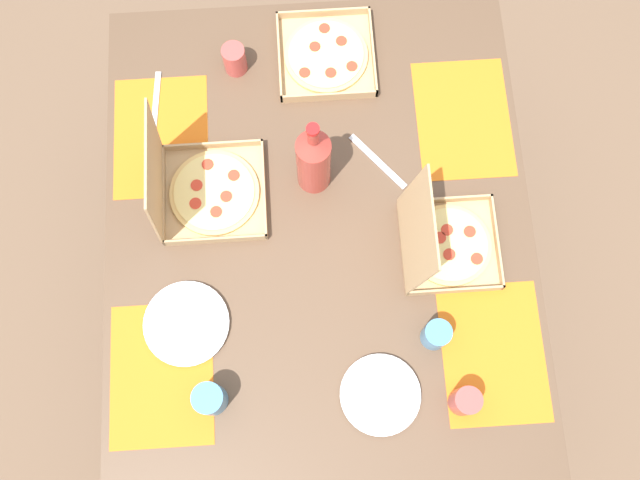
{
  "coord_description": "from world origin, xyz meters",
  "views": [
    {
      "loc": [
        -0.5,
        0.03,
        2.58
      ],
      "look_at": [
        0.0,
        0.0,
        0.77
      ],
      "focal_mm": 39.65,
      "sensor_mm": 36.0,
      "label": 1
    }
  ],
  "objects_px": {
    "pizza_box_edge_far": "(202,189)",
    "plate_middle": "(187,324)",
    "pizza_box_corner_left": "(326,56)",
    "plate_near_right": "(380,395)",
    "soda_bottle": "(314,160)",
    "cup_spare": "(465,401)",
    "cup_clear_right": "(235,59)",
    "cup_dark": "(210,399)",
    "cup_clear_left": "(436,335)",
    "pizza_box_center": "(443,242)"
  },
  "relations": [
    {
      "from": "plate_middle",
      "to": "cup_clear_right",
      "type": "distance_m",
      "value": 0.75
    },
    {
      "from": "pizza_box_center",
      "to": "cup_dark",
      "type": "xyz_separation_m",
      "value": [
        -0.36,
        0.61,
        0.01
      ]
    },
    {
      "from": "plate_middle",
      "to": "cup_spare",
      "type": "relative_size",
      "value": 2.17
    },
    {
      "from": "pizza_box_edge_far",
      "to": "soda_bottle",
      "type": "relative_size",
      "value": 0.96
    },
    {
      "from": "pizza_box_edge_far",
      "to": "pizza_box_center",
      "type": "bearing_deg",
      "value": -106.69
    },
    {
      "from": "plate_near_right",
      "to": "pizza_box_corner_left",
      "type": "bearing_deg",
      "value": 4.37
    },
    {
      "from": "soda_bottle",
      "to": "cup_clear_left",
      "type": "height_order",
      "value": "soda_bottle"
    },
    {
      "from": "plate_near_right",
      "to": "cup_clear_right",
      "type": "bearing_deg",
      "value": 19.4
    },
    {
      "from": "plate_near_right",
      "to": "soda_bottle",
      "type": "bearing_deg",
      "value": 12.44
    },
    {
      "from": "cup_clear_left",
      "to": "pizza_box_edge_far",
      "type": "bearing_deg",
      "value": 53.72
    },
    {
      "from": "plate_middle",
      "to": "plate_near_right",
      "type": "height_order",
      "value": "same"
    },
    {
      "from": "plate_middle",
      "to": "soda_bottle",
      "type": "bearing_deg",
      "value": -42.77
    },
    {
      "from": "cup_clear_right",
      "to": "cup_dark",
      "type": "height_order",
      "value": "cup_dark"
    },
    {
      "from": "cup_spare",
      "to": "cup_clear_right",
      "type": "bearing_deg",
      "value": 28.75
    },
    {
      "from": "plate_middle",
      "to": "pizza_box_center",
      "type": "bearing_deg",
      "value": -76.29
    },
    {
      "from": "pizza_box_edge_far",
      "to": "plate_near_right",
      "type": "relative_size",
      "value": 1.53
    },
    {
      "from": "plate_middle",
      "to": "plate_near_right",
      "type": "relative_size",
      "value": 1.09
    },
    {
      "from": "pizza_box_corner_left",
      "to": "plate_near_right",
      "type": "xyz_separation_m",
      "value": [
        -0.95,
        -0.07,
        -0.0
      ]
    },
    {
      "from": "pizza_box_edge_far",
      "to": "plate_middle",
      "type": "xyz_separation_m",
      "value": [
        -0.35,
        0.05,
        -0.04
      ]
    },
    {
      "from": "cup_spare",
      "to": "cup_clear_left",
      "type": "bearing_deg",
      "value": 17.51
    },
    {
      "from": "pizza_box_edge_far",
      "to": "plate_near_right",
      "type": "distance_m",
      "value": 0.71
    },
    {
      "from": "pizza_box_center",
      "to": "soda_bottle",
      "type": "distance_m",
      "value": 0.4
    },
    {
      "from": "pizza_box_edge_far",
      "to": "plate_middle",
      "type": "distance_m",
      "value": 0.36
    },
    {
      "from": "pizza_box_corner_left",
      "to": "plate_middle",
      "type": "bearing_deg",
      "value": 151.28
    },
    {
      "from": "soda_bottle",
      "to": "cup_clear_left",
      "type": "xyz_separation_m",
      "value": [
        -0.45,
        -0.28,
        -0.09
      ]
    },
    {
      "from": "plate_near_right",
      "to": "cup_clear_left",
      "type": "distance_m",
      "value": 0.21
    },
    {
      "from": "cup_clear_right",
      "to": "cup_dark",
      "type": "bearing_deg",
      "value": 174.57
    },
    {
      "from": "pizza_box_corner_left",
      "to": "cup_dark",
      "type": "height_order",
      "value": "cup_dark"
    },
    {
      "from": "plate_middle",
      "to": "cup_dark",
      "type": "bearing_deg",
      "value": -162.32
    },
    {
      "from": "pizza_box_edge_far",
      "to": "plate_middle",
      "type": "bearing_deg",
      "value": 171.55
    },
    {
      "from": "pizza_box_corner_left",
      "to": "pizza_box_center",
      "type": "bearing_deg",
      "value": -155.47
    },
    {
      "from": "pizza_box_edge_far",
      "to": "cup_spare",
      "type": "distance_m",
      "value": 0.86
    },
    {
      "from": "cup_dark",
      "to": "cup_clear_right",
      "type": "bearing_deg",
      "value": -5.43
    },
    {
      "from": "pizza_box_center",
      "to": "cup_clear_right",
      "type": "height_order",
      "value": "pizza_box_center"
    },
    {
      "from": "pizza_box_center",
      "to": "plate_near_right",
      "type": "distance_m",
      "value": 0.42
    },
    {
      "from": "plate_near_right",
      "to": "cup_clear_left",
      "type": "relative_size",
      "value": 2.17
    },
    {
      "from": "pizza_box_corner_left",
      "to": "plate_middle",
      "type": "height_order",
      "value": "pizza_box_corner_left"
    },
    {
      "from": "soda_bottle",
      "to": "cup_clear_right",
      "type": "relative_size",
      "value": 3.47
    },
    {
      "from": "pizza_box_center",
      "to": "cup_dark",
      "type": "relative_size",
      "value": 2.73
    },
    {
      "from": "pizza_box_edge_far",
      "to": "plate_near_right",
      "type": "xyz_separation_m",
      "value": [
        -0.56,
        -0.43,
        -0.04
      ]
    },
    {
      "from": "pizza_box_corner_left",
      "to": "soda_bottle",
      "type": "xyz_separation_m",
      "value": [
        -0.37,
        0.06,
        0.12
      ]
    },
    {
      "from": "pizza_box_center",
      "to": "cup_dark",
      "type": "height_order",
      "value": "pizza_box_center"
    },
    {
      "from": "pizza_box_corner_left",
      "to": "plate_middle",
      "type": "relative_size",
      "value": 1.23
    },
    {
      "from": "pizza_box_corner_left",
      "to": "plate_near_right",
      "type": "height_order",
      "value": "pizza_box_corner_left"
    },
    {
      "from": "plate_middle",
      "to": "cup_clear_right",
      "type": "bearing_deg",
      "value": -11.64
    },
    {
      "from": "plate_near_right",
      "to": "cup_spare",
      "type": "bearing_deg",
      "value": -98.6
    },
    {
      "from": "plate_near_right",
      "to": "cup_dark",
      "type": "xyz_separation_m",
      "value": [
        0.01,
        0.42,
        0.04
      ]
    },
    {
      "from": "pizza_box_center",
      "to": "plate_near_right",
      "type": "relative_size",
      "value": 1.41
    },
    {
      "from": "cup_dark",
      "to": "cup_spare",
      "type": "distance_m",
      "value": 0.62
    },
    {
      "from": "pizza_box_edge_far",
      "to": "cup_clear_right",
      "type": "distance_m",
      "value": 0.39
    }
  ]
}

